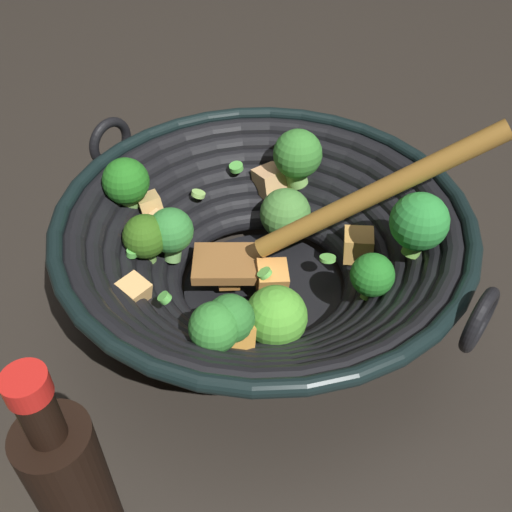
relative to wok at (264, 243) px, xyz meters
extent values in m
plane|color=#28231E|center=(0.00, 0.00, -0.07)|extent=(4.00, 4.00, 0.00)
cylinder|color=black|center=(0.00, 0.00, -0.06)|extent=(0.16, 0.16, 0.01)
torus|color=black|center=(0.00, 0.00, -0.05)|extent=(0.21, 0.21, 0.02)
torus|color=black|center=(0.00, 0.00, -0.03)|extent=(0.23, 0.23, 0.02)
torus|color=black|center=(0.00, 0.00, -0.02)|extent=(0.26, 0.26, 0.02)
torus|color=black|center=(0.00, 0.00, -0.01)|extent=(0.28, 0.28, 0.02)
torus|color=black|center=(0.00, 0.00, 0.00)|extent=(0.31, 0.31, 0.02)
torus|color=black|center=(0.00, 0.00, 0.01)|extent=(0.34, 0.34, 0.02)
torus|color=black|center=(0.00, 0.00, 0.02)|extent=(0.36, 0.36, 0.02)
torus|color=black|center=(0.00, 0.00, 0.03)|extent=(0.38, 0.38, 0.01)
torus|color=black|center=(-0.20, 0.04, 0.03)|extent=(0.02, 0.05, 0.05)
torus|color=black|center=(0.20, -0.04, 0.03)|extent=(0.02, 0.05, 0.05)
cylinder|color=#58A135|center=(0.01, -0.07, -0.05)|extent=(0.02, 0.02, 0.01)
sphere|color=#498439|center=(0.01, -0.07, -0.02)|extent=(0.05, 0.05, 0.05)
cylinder|color=#6BA441|center=(-0.13, -0.04, 0.02)|extent=(0.02, 0.03, 0.02)
sphere|color=#2A8636|center=(-0.13, -0.04, 0.04)|extent=(0.05, 0.05, 0.05)
cylinder|color=#80B958|center=(0.01, -0.11, 0.00)|extent=(0.03, 0.03, 0.02)
sphere|color=#377F2F|center=(0.01, -0.11, 0.03)|extent=(0.05, 0.05, 0.05)
cylinder|color=#8AC34F|center=(-0.10, 0.00, -0.02)|extent=(0.02, 0.02, 0.02)
sphere|color=#237424|center=(-0.10, 0.00, 0.00)|extent=(0.04, 0.04, 0.04)
cylinder|color=#86B651|center=(-0.02, 0.10, -0.02)|extent=(0.02, 0.02, 0.02)
sphere|color=#2E762E|center=(-0.02, 0.10, 0.01)|extent=(0.04, 0.04, 0.04)
cylinder|color=#75B252|center=(0.14, 0.01, 0.01)|extent=(0.03, 0.03, 0.01)
sphere|color=#23711E|center=(0.14, 0.01, 0.03)|extent=(0.05, 0.05, 0.05)
cylinder|color=#69A052|center=(0.08, 0.03, -0.02)|extent=(0.02, 0.02, 0.02)
sphere|color=#328036|center=(0.08, 0.03, 0.01)|extent=(0.04, 0.04, 0.04)
cylinder|color=#6C9D47|center=(0.10, 0.05, -0.02)|extent=(0.02, 0.02, 0.02)
sphere|color=#336117|center=(0.10, 0.05, 0.01)|extent=(0.04, 0.04, 0.04)
cylinder|color=#7CAC58|center=(-0.04, 0.06, -0.05)|extent=(0.03, 0.02, 0.01)
sphere|color=#53A633|center=(-0.04, 0.06, -0.02)|extent=(0.06, 0.06, 0.06)
cylinder|color=#68A33A|center=(-0.01, 0.12, -0.01)|extent=(0.03, 0.03, 0.02)
sphere|color=#348532|center=(-0.01, 0.12, 0.01)|extent=(0.04, 0.04, 0.04)
cube|color=#E9AE75|center=(0.04, -0.10, -0.01)|extent=(0.04, 0.04, 0.03)
cube|color=gold|center=(-0.02, 0.10, -0.01)|extent=(0.03, 0.04, 0.03)
cube|color=#DE8F42|center=(-0.01, 0.01, -0.03)|extent=(0.04, 0.04, 0.03)
cube|color=#E0B068|center=(0.12, 0.00, 0.00)|extent=(0.03, 0.03, 0.03)
cube|color=#E9AF66|center=(0.08, 0.10, 0.00)|extent=(0.03, 0.03, 0.03)
cube|color=#C97933|center=(0.03, 0.02, -0.04)|extent=(0.03, 0.03, 0.02)
cube|color=gold|center=(-0.08, -0.06, -0.02)|extent=(0.04, 0.04, 0.03)
cube|color=#DEAC6A|center=(0.10, 0.02, -0.01)|extent=(0.03, 0.03, 0.03)
cylinder|color=#6BC651|center=(-0.01, 0.02, -0.02)|extent=(0.02, 0.02, 0.01)
cylinder|color=#56B247|center=(0.10, 0.06, 0.00)|extent=(0.01, 0.01, 0.01)
cylinder|color=#56B247|center=(0.04, 0.11, 0.01)|extent=(0.02, 0.01, 0.01)
cylinder|color=#99D166|center=(0.10, -0.05, -0.01)|extent=(0.02, 0.02, 0.01)
cylinder|color=#56B247|center=(0.08, -0.09, 0.01)|extent=(0.02, 0.02, 0.01)
cylinder|color=#6BC651|center=(-0.05, -0.03, -0.02)|extent=(0.02, 0.02, 0.01)
cube|color=brown|center=(0.03, 0.01, -0.03)|extent=(0.08, 0.08, 0.01)
cylinder|color=olive|center=(-0.09, -0.04, 0.06)|extent=(0.19, 0.11, 0.14)
cylinder|color=black|center=(0.00, 0.27, 0.01)|extent=(0.04, 0.04, 0.15)
cylinder|color=black|center=(0.00, 0.27, 0.10)|extent=(0.02, 0.02, 0.04)
cylinder|color=red|center=(0.00, 0.27, 0.13)|extent=(0.02, 0.02, 0.01)
camera|label=1|loc=(-0.17, 0.37, 0.36)|focal=40.99mm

